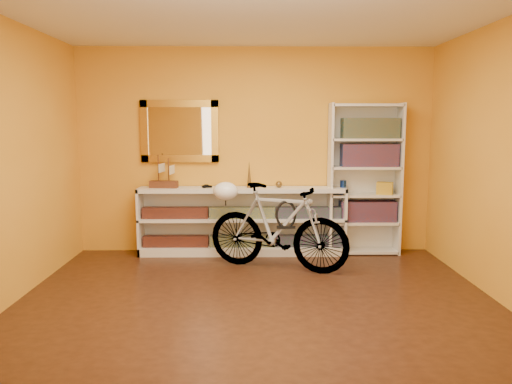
{
  "coord_description": "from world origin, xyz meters",
  "views": [
    {
      "loc": [
        -0.06,
        -4.34,
        1.65
      ],
      "look_at": [
        0.0,
        0.7,
        0.95
      ],
      "focal_mm": 34.74,
      "sensor_mm": 36.0,
      "label": 1
    }
  ],
  "objects_px": {
    "console_unit": "(242,221)",
    "bicycle": "(278,227)",
    "helmet": "(226,191)",
    "bookcase": "(364,179)"
  },
  "relations": [
    {
      "from": "console_unit",
      "to": "bicycle",
      "type": "bearing_deg",
      "value": -59.07
    },
    {
      "from": "console_unit",
      "to": "helmet",
      "type": "height_order",
      "value": "helmet"
    },
    {
      "from": "bicycle",
      "to": "console_unit",
      "type": "bearing_deg",
      "value": 52.33
    },
    {
      "from": "console_unit",
      "to": "bookcase",
      "type": "distance_m",
      "value": 1.63
    },
    {
      "from": "bicycle",
      "to": "helmet",
      "type": "height_order",
      "value": "bicycle"
    },
    {
      "from": "console_unit",
      "to": "helmet",
      "type": "distance_m",
      "value": 0.66
    },
    {
      "from": "bookcase",
      "to": "console_unit",
      "type": "bearing_deg",
      "value": -179.07
    },
    {
      "from": "console_unit",
      "to": "bicycle",
      "type": "distance_m",
      "value": 0.8
    },
    {
      "from": "console_unit",
      "to": "bookcase",
      "type": "bearing_deg",
      "value": 0.93
    },
    {
      "from": "bookcase",
      "to": "helmet",
      "type": "xyz_separation_m",
      "value": [
        -1.73,
        -0.48,
        -0.08
      ]
    }
  ]
}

